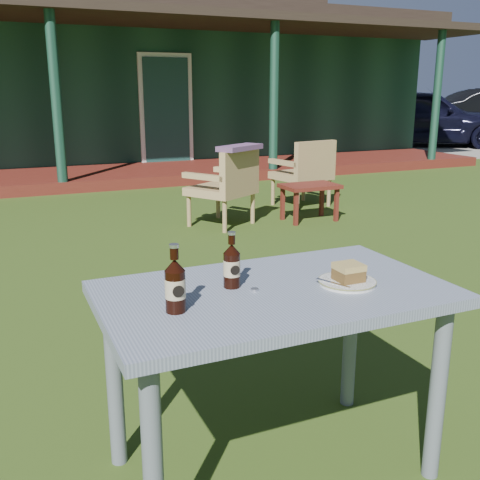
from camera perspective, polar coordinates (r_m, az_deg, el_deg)
name	(u,v)px	position (r m, az deg, el deg)	size (l,w,h in m)	color
ground	(157,317)	(3.61, -8.38, -7.71)	(80.00, 80.00, 0.00)	#334916
pavilion	(30,79)	(12.65, -20.57, 15.08)	(15.80, 8.30, 3.45)	#153829
gravel_strip	(450,143)	(16.37, 20.60, 9.23)	(9.00, 6.00, 0.02)	gray
car_near	(422,117)	(15.20, 18.00, 11.77)	(1.70, 4.23, 1.44)	black
cafe_table	(274,316)	(1.99, 3.51, -7.68)	(1.20, 0.70, 0.72)	slate
plate	(347,282)	(2.02, 10.83, -4.21)	(0.20, 0.20, 0.01)	silver
cake_slice	(349,272)	(2.01, 10.98, -3.21)	(0.09, 0.09, 0.06)	brown
fork	(333,283)	(1.98, 9.44, -4.35)	(0.01, 0.14, 0.00)	silver
cola_bottle_near	(232,265)	(1.93, -0.84, -2.58)	(0.06, 0.06, 0.20)	black
cola_bottle_far	(175,285)	(1.73, -6.60, -4.57)	(0.06, 0.07, 0.22)	black
bottle_cap	(255,290)	(1.92, 1.50, -5.06)	(0.03, 0.03, 0.01)	silver
armchair_left	(227,183)	(5.83, -1.32, 5.78)	(0.80, 0.78, 0.80)	#A18250
armchair_right	(306,170)	(6.87, 6.70, 7.11)	(0.70, 0.67, 0.81)	#A18250
floral_throw	(240,148)	(5.68, -0.01, 9.37)	(0.54, 0.21, 0.05)	#624067
side_table	(310,190)	(6.14, 7.10, 5.10)	(0.60, 0.40, 0.40)	#581D15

